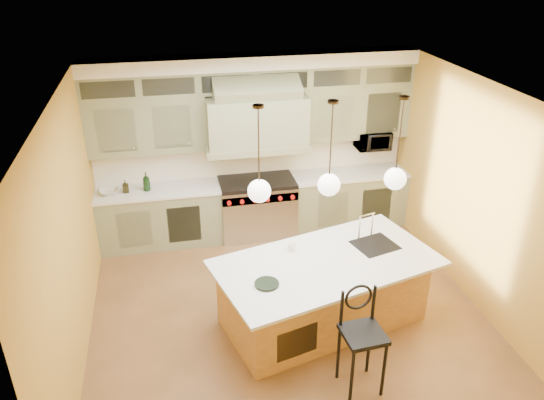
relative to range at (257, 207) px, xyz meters
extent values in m
plane|color=brown|center=(0.00, -2.14, -0.49)|extent=(5.00, 5.00, 0.00)
plane|color=white|center=(0.00, -2.14, 2.41)|extent=(5.00, 5.00, 0.00)
plane|color=#B78A32|center=(0.00, 0.36, 0.96)|extent=(5.00, 0.00, 5.00)
plane|color=#B78A32|center=(0.00, -4.64, 0.96)|extent=(5.00, 0.00, 5.00)
plane|color=#B78A32|center=(-2.50, -2.14, 0.96)|extent=(0.00, 5.00, 5.00)
plane|color=#B78A32|center=(2.50, -2.14, 0.96)|extent=(0.00, 5.00, 5.00)
cube|color=gray|center=(-1.55, 0.03, -0.04)|extent=(1.90, 0.65, 0.90)
cube|color=gray|center=(1.55, 0.03, -0.04)|extent=(1.90, 0.65, 0.90)
cube|color=silver|center=(-1.55, 0.03, 0.43)|extent=(1.90, 0.68, 0.04)
cube|color=silver|center=(1.55, 0.03, 0.43)|extent=(1.90, 0.68, 0.04)
cube|color=silver|center=(0.00, 0.34, 0.73)|extent=(5.00, 0.04, 0.56)
cube|color=gray|center=(-1.62, 0.18, 1.44)|extent=(1.75, 0.35, 0.85)
cube|color=gray|center=(1.62, 0.18, 1.44)|extent=(1.75, 0.35, 0.85)
cube|color=gray|center=(0.00, 0.01, 1.46)|extent=(1.50, 0.70, 0.75)
cube|color=#777E5C|center=(0.00, 0.01, 1.06)|extent=(1.60, 0.76, 0.10)
cube|color=#333833|center=(0.00, 0.18, 2.04)|extent=(5.00, 0.35, 0.35)
cube|color=white|center=(0.00, 0.16, 2.31)|extent=(5.00, 0.47, 0.20)
cube|color=silver|center=(0.00, 0.01, -0.04)|extent=(1.20, 0.70, 0.90)
cube|color=black|center=(0.00, 0.01, 0.44)|extent=(1.20, 0.70, 0.06)
cube|color=silver|center=(0.00, -0.31, 0.29)|extent=(1.20, 0.06, 0.14)
cube|color=#9D6637|center=(0.40, -2.38, -0.05)|extent=(2.62, 1.73, 0.88)
cube|color=silver|center=(0.41, -2.43, 0.41)|extent=(2.93, 2.03, 0.04)
cube|color=black|center=(1.12, -2.19, 0.41)|extent=(0.62, 0.58, 0.05)
cylinder|color=black|center=(0.30, -3.74, -0.13)|extent=(0.04, 0.04, 0.71)
cylinder|color=black|center=(0.67, -3.71, -0.13)|extent=(0.04, 0.04, 0.71)
cylinder|color=black|center=(0.28, -3.38, -0.13)|extent=(0.04, 0.04, 0.71)
cylinder|color=black|center=(0.64, -3.35, -0.13)|extent=(0.04, 0.04, 0.71)
cube|color=black|center=(0.47, -3.54, 0.24)|extent=(0.46, 0.46, 0.05)
torus|color=black|center=(0.46, -3.36, 0.58)|extent=(0.31, 0.05, 0.31)
imported|color=black|center=(1.95, 0.11, 0.96)|extent=(0.54, 0.37, 0.30)
imported|color=black|center=(-1.71, 0.01, 0.60)|extent=(0.12, 0.12, 0.29)
imported|color=black|center=(-2.02, 0.01, 0.55)|extent=(0.09, 0.09, 0.20)
imported|color=beige|center=(-2.27, 0.01, 0.49)|extent=(0.32, 0.32, 0.07)
imported|color=white|center=(0.06, -2.09, 0.49)|extent=(0.13, 0.13, 0.10)
cylinder|color=#2D2319|center=(-0.40, -2.38, 2.39)|extent=(0.12, 0.12, 0.03)
cylinder|color=#2D2319|center=(-0.40, -2.38, 1.95)|extent=(0.02, 0.02, 0.93)
sphere|color=white|center=(-0.40, -2.38, 1.43)|extent=(0.26, 0.26, 0.26)
cylinder|color=#2D2319|center=(0.40, -2.38, 2.39)|extent=(0.12, 0.12, 0.03)
cylinder|color=#2D2319|center=(0.40, -2.38, 1.95)|extent=(0.02, 0.02, 0.93)
sphere|color=white|center=(0.40, -2.38, 1.43)|extent=(0.26, 0.26, 0.26)
cylinder|color=#2D2319|center=(1.20, -2.38, 2.39)|extent=(0.12, 0.12, 0.03)
cylinder|color=#2D2319|center=(1.20, -2.38, 1.95)|extent=(0.02, 0.02, 0.93)
sphere|color=white|center=(1.20, -2.38, 1.43)|extent=(0.26, 0.26, 0.26)
camera|label=1|loc=(-1.35, -7.56, 3.95)|focal=35.00mm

